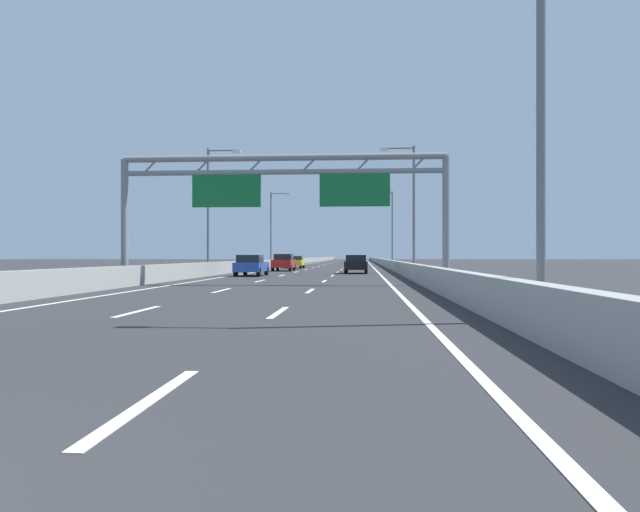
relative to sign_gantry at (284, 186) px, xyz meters
name	(u,v)px	position (x,y,z in m)	size (l,w,h in m)	color
ground_plane	(339,264)	(-0.09, 73.49, -4.81)	(260.00, 260.00, 0.00)	#2D2D30
lane_dash_left_1	(137,311)	(-1.89, -14.01, -4.80)	(0.16, 3.00, 0.01)	white
lane_dash_left_2	(222,291)	(-1.89, -5.01, -4.80)	(0.16, 3.00, 0.01)	white
lane_dash_left_3	(260,281)	(-1.89, 3.99, -4.80)	(0.16, 3.00, 0.01)	white
lane_dash_left_4	(282,276)	(-1.89, 12.99, -4.80)	(0.16, 3.00, 0.01)	white
lane_dash_left_5	(296,272)	(-1.89, 21.99, -4.80)	(0.16, 3.00, 0.01)	white
lane_dash_left_6	(306,270)	(-1.89, 30.99, -4.80)	(0.16, 3.00, 0.01)	white
lane_dash_left_7	(313,268)	(-1.89, 39.99, -4.80)	(0.16, 3.00, 0.01)	white
lane_dash_left_8	(319,266)	(-1.89, 48.99, -4.80)	(0.16, 3.00, 0.01)	white
lane_dash_left_9	(323,265)	(-1.89, 57.99, -4.80)	(0.16, 3.00, 0.01)	white
lane_dash_left_10	(327,264)	(-1.89, 66.99, -4.80)	(0.16, 3.00, 0.01)	white
lane_dash_left_11	(330,264)	(-1.89, 75.99, -4.80)	(0.16, 3.00, 0.01)	white
lane_dash_left_12	(332,263)	(-1.89, 84.99, -4.80)	(0.16, 3.00, 0.01)	white
lane_dash_left_13	(334,262)	(-1.89, 93.99, -4.80)	(0.16, 3.00, 0.01)	white
lane_dash_left_14	(336,262)	(-1.89, 102.99, -4.80)	(0.16, 3.00, 0.01)	white
lane_dash_left_15	(338,262)	(-1.89, 111.99, -4.80)	(0.16, 3.00, 0.01)	white
lane_dash_left_16	(339,261)	(-1.89, 120.99, -4.80)	(0.16, 3.00, 0.01)	white
lane_dash_left_17	(341,261)	(-1.89, 129.99, -4.80)	(0.16, 3.00, 0.01)	white
lane_dash_right_0	(148,402)	(1.71, -23.01, -4.80)	(0.16, 3.00, 0.01)	white
lane_dash_right_1	(278,312)	(1.71, -14.01, -4.80)	(0.16, 3.00, 0.01)	white
lane_dash_right_2	(310,291)	(1.71, -5.01, -4.80)	(0.16, 3.00, 0.01)	white
lane_dash_right_3	(324,281)	(1.71, 3.99, -4.80)	(0.16, 3.00, 0.01)	white
lane_dash_right_4	(332,276)	(1.71, 12.99, -4.80)	(0.16, 3.00, 0.01)	white
lane_dash_right_5	(338,272)	(1.71, 21.99, -4.80)	(0.16, 3.00, 0.01)	white
lane_dash_right_6	(341,270)	(1.71, 30.99, -4.80)	(0.16, 3.00, 0.01)	white
lane_dash_right_7	(344,268)	(1.71, 39.99, -4.80)	(0.16, 3.00, 0.01)	white
lane_dash_right_8	(346,266)	(1.71, 48.99, -4.80)	(0.16, 3.00, 0.01)	white
lane_dash_right_9	(348,265)	(1.71, 57.99, -4.80)	(0.16, 3.00, 0.01)	white
lane_dash_right_10	(349,264)	(1.71, 66.99, -4.80)	(0.16, 3.00, 0.01)	white
lane_dash_right_11	(350,264)	(1.71, 75.99, -4.80)	(0.16, 3.00, 0.01)	white
lane_dash_right_12	(351,263)	(1.71, 84.99, -4.80)	(0.16, 3.00, 0.01)	white
lane_dash_right_13	(352,262)	(1.71, 93.99, -4.80)	(0.16, 3.00, 0.01)	white
lane_dash_right_14	(352,262)	(1.71, 102.99, -4.80)	(0.16, 3.00, 0.01)	white
lane_dash_right_15	(353,262)	(1.71, 111.99, -4.80)	(0.16, 3.00, 0.01)	white
lane_dash_right_16	(354,261)	(1.71, 120.99, -4.80)	(0.16, 3.00, 0.01)	white
lane_dash_right_17	(354,261)	(1.71, 129.99, -4.80)	(0.16, 3.00, 0.01)	white
edge_line_left	(302,265)	(-5.34, 61.49, -4.80)	(0.16, 176.00, 0.01)	white
edge_line_right	(371,265)	(5.16, 61.49, -4.80)	(0.16, 176.00, 0.01)	white
barrier_left	(305,261)	(-6.99, 83.49, -4.33)	(0.45, 220.00, 0.95)	#9E9E99
barrier_right	(378,261)	(6.81, 83.49, -4.33)	(0.45, 220.00, 0.95)	#9E9E99
sign_gantry	(284,186)	(0.00, 0.00, 0.00)	(16.15, 0.36, 6.36)	gray
streetlamp_right_near	(530,70)	(7.38, -15.66, 0.59)	(2.58, 0.28, 9.50)	slate
streetlamp_left_mid	(211,203)	(-7.55, 15.25, 0.59)	(2.58, 0.28, 9.50)	slate
streetlamp_right_mid	(411,202)	(7.38, 15.25, 0.59)	(2.58, 0.28, 9.50)	slate
streetlamp_left_far	(273,224)	(-7.55, 46.16, 0.59)	(2.58, 0.28, 9.50)	slate
streetlamp_right_far	(390,224)	(7.38, 46.16, 0.59)	(2.58, 0.28, 9.50)	slate
red_car	(284,262)	(-3.44, 25.77, -4.01)	(1.81, 4.24, 1.57)	red
black_car	(356,264)	(3.32, 18.77, -4.05)	(1.81, 4.28, 1.48)	black
yellow_car	(296,262)	(-3.67, 37.57, -4.10)	(1.73, 4.30, 1.38)	yellow
blue_car	(251,265)	(-3.93, 12.25, -4.06)	(1.78, 4.38, 1.47)	#2347AD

